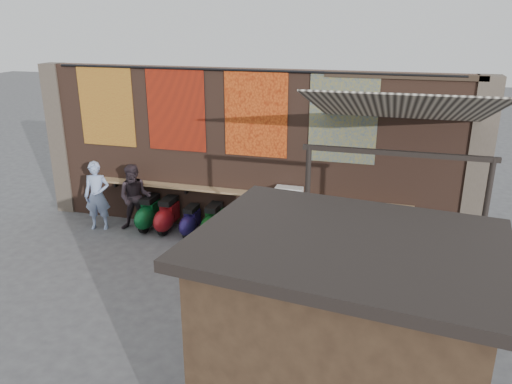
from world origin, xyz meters
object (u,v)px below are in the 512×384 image
scooter_stool_1 (168,215)px  market_stall (340,370)px  shopper_navy (384,282)px  shopper_tan (289,241)px  scooter_stool_6 (286,230)px  scooter_stool_4 (235,226)px  diner_left (97,196)px  scooter_stool_3 (213,222)px  scooter_stool_0 (149,213)px  scooter_stool_5 (262,226)px  scooter_stool_2 (191,221)px  scooter_stool_9 (363,238)px  scooter_stool_8 (335,237)px  shelf_box (289,192)px  shopper_grey (404,297)px  diner_right (135,198)px  scooter_stool_7 (311,234)px

scooter_stool_1 → market_stall: size_ratio=0.31×
scooter_stool_1 → shopper_navy: size_ratio=0.57×
shopper_tan → scooter_stool_1: bearing=115.5°
scooter_stool_6 → shopper_tan: bearing=-75.3°
scooter_stool_4 → shopper_navy: shopper_navy is taller
scooter_stool_6 → shopper_navy: (2.32, -2.58, 0.38)m
diner_left → scooter_stool_3: bearing=-10.5°
scooter_stool_6 → shopper_tan: 1.78m
scooter_stool_4 → diner_left: size_ratio=0.44×
scooter_stool_0 → scooter_stool_5: (2.98, -0.02, -0.01)m
scooter_stool_2 → scooter_stool_9: 4.17m
scooter_stool_5 → scooter_stool_8: (1.74, 0.03, -0.07)m
scooter_stool_1 → scooter_stool_3: scooter_stool_1 is taller
scooter_stool_5 → scooter_stool_1: bearing=179.7°
scooter_stool_2 → diner_left: (-2.40, -0.26, 0.52)m
shelf_box → shopper_grey: (2.65, -3.39, -0.41)m
shopper_navy → shopper_tan: (-1.88, 0.93, 0.12)m
scooter_stool_9 → shopper_grey: (0.86, -3.07, 0.42)m
scooter_stool_4 → shopper_navy: bearing=-35.9°
scooter_stool_3 → scooter_stool_5: size_ratio=0.99×
scooter_stool_0 → scooter_stool_5: bearing=-0.3°
scooter_stool_2 → market_stall: (4.32, -5.91, 1.09)m
shopper_grey → scooter_stool_2: bearing=5.1°
scooter_stool_8 → diner_left: (-5.94, -0.33, 0.53)m
shopper_grey → shelf_box: bearing=-15.6°
diner_right → scooter_stool_3: bearing=-15.5°
scooter_stool_5 → market_stall: market_stall is taller
shopper_navy → scooter_stool_9: bearing=-81.5°
market_stall → scooter_stool_5: bearing=119.7°
shopper_grey → market_stall: bearing=112.2°
scooter_stool_1 → market_stall: (4.96, -5.96, 1.03)m
scooter_stool_1 → scooter_stool_3: size_ratio=1.03×
scooter_stool_7 → diner_left: bearing=-176.7°
scooter_stool_5 → shopper_navy: (2.90, -2.60, 0.36)m
scooter_stool_7 → diner_left: size_ratio=0.44×
scooter_stool_5 → shopper_grey: 4.50m
scooter_stool_4 → diner_right: diner_right is taller
scooter_stool_3 → shopper_grey: bearing=-34.5°
scooter_stool_0 → scooter_stool_8: 4.71m
scooter_stool_4 → scooter_stool_7: size_ratio=0.99×
scooter_stool_7 → diner_left: (-5.38, -0.31, 0.51)m
scooter_stool_5 → scooter_stool_9: scooter_stool_5 is taller
market_stall → shopper_grey: bearing=82.7°
shelf_box → market_stall: market_stall is taller
shelf_box → scooter_stool_3: bearing=-169.6°
scooter_stool_5 → shopper_navy: 3.91m
shopper_navy → scooter_stool_7: bearing=-59.7°
scooter_stool_7 → scooter_stool_0: bearing=179.8°
scooter_stool_4 → shopper_tan: shopper_tan is taller
scooter_stool_6 → scooter_stool_7: 0.60m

